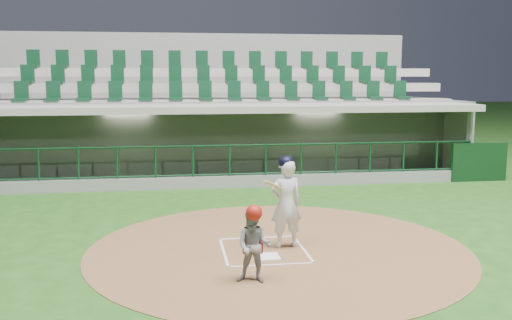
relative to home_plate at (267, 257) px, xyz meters
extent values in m
plane|color=#1E4A15|center=(0.00, 0.70, -0.02)|extent=(120.00, 120.00, 0.00)
cylinder|color=brown|center=(0.30, 0.50, -0.02)|extent=(7.20, 7.20, 0.01)
cube|color=white|center=(0.00, 0.00, 0.00)|extent=(0.43, 0.43, 0.02)
cube|color=white|center=(-0.75, 0.40, 0.00)|extent=(0.05, 1.80, 0.01)
cube|color=white|center=(0.75, 0.40, 0.00)|extent=(0.05, 1.80, 0.01)
cube|color=white|center=(0.00, 1.25, 0.00)|extent=(1.55, 0.05, 0.01)
cube|color=silver|center=(0.00, -0.45, 0.00)|extent=(1.55, 0.05, 0.01)
cube|color=slate|center=(0.00, 8.20, -0.57)|extent=(15.00, 3.00, 0.10)
cube|color=gray|center=(0.00, 9.80, 0.83)|extent=(15.00, 0.20, 2.70)
cube|color=#B2AF9E|center=(0.00, 9.68, 1.08)|extent=(13.50, 0.04, 0.90)
cube|color=gray|center=(7.50, 8.20, 0.83)|extent=(0.20, 3.00, 2.70)
cube|color=gray|center=(0.00, 7.95, 2.28)|extent=(15.40, 3.50, 0.20)
cube|color=slate|center=(0.00, 6.65, 0.13)|extent=(15.00, 0.15, 0.40)
cube|color=black|center=(0.00, 6.65, 1.70)|extent=(15.00, 0.01, 0.95)
cube|color=brown|center=(0.00, 9.25, -0.30)|extent=(12.75, 0.40, 0.45)
cube|color=white|center=(-3.00, 8.20, 2.15)|extent=(1.30, 0.35, 0.04)
cube|color=white|center=(3.00, 8.20, 2.15)|extent=(1.30, 0.35, 0.04)
cube|color=black|center=(7.80, 6.60, 0.58)|extent=(1.80, 0.18, 1.20)
imported|color=maroon|center=(-5.01, 9.23, 0.30)|extent=(1.20, 0.90, 1.65)
imported|color=#A51118|center=(-1.12, 9.01, 0.26)|extent=(0.99, 0.67, 1.56)
imported|color=#B31A13|center=(1.28, 9.20, 0.41)|extent=(0.98, 0.72, 1.85)
imported|color=maroon|center=(5.71, 8.76, 0.41)|extent=(1.80, 1.16, 1.86)
cube|color=slate|center=(0.00, 11.45, 1.13)|extent=(17.00, 6.50, 2.50)
cube|color=gray|center=(0.00, 9.95, 2.28)|extent=(16.60, 0.95, 0.30)
cube|color=#9B978C|center=(0.00, 10.90, 2.83)|extent=(16.60, 0.95, 0.30)
cube|color=#ACA49B|center=(0.00, 11.85, 3.38)|extent=(16.60, 0.95, 0.30)
cube|color=gray|center=(0.00, 14.80, 2.50)|extent=(17.00, 0.25, 5.05)
imported|color=silver|center=(0.45, 0.56, 0.83)|extent=(0.67, 0.49, 1.68)
sphere|color=black|center=(0.45, 0.56, 1.61)|extent=(0.28, 0.28, 0.28)
cylinder|color=tan|center=(0.20, 0.31, 1.23)|extent=(0.58, 0.79, 0.39)
imported|color=gray|center=(-0.41, -1.21, 0.57)|extent=(0.68, 0.60, 1.17)
sphere|color=#A41B11|center=(-0.41, -1.21, 1.11)|extent=(0.26, 0.26, 0.26)
cube|color=#B31B13|center=(-0.41, -1.06, 0.60)|extent=(0.32, 0.10, 0.35)
camera|label=1|loc=(-1.65, -9.77, 3.21)|focal=40.00mm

